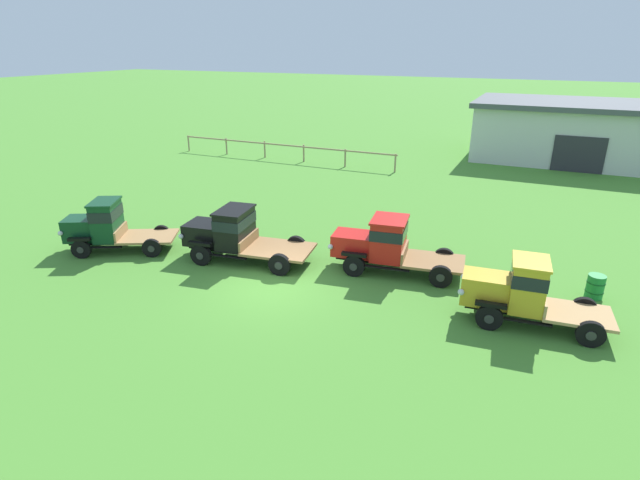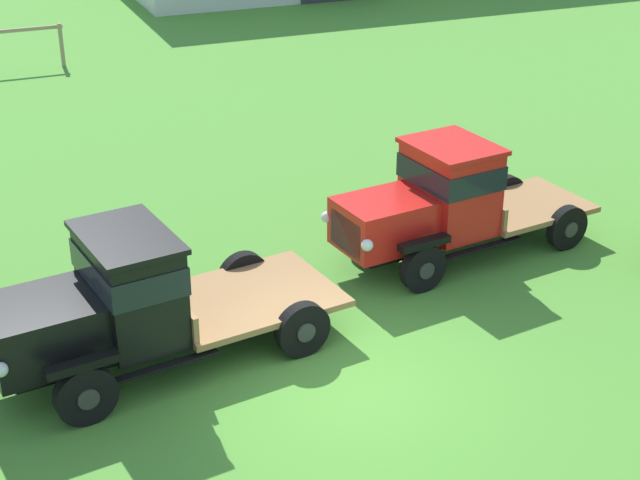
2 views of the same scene
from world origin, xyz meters
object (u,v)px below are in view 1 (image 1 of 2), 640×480
vintage_truck_second_in_line (233,233)px  oil_drum_beside_row (595,287)px  vintage_truck_far_side (520,291)px  vintage_truck_midrow_center (384,244)px  farm_shed (627,134)px  vintage_truck_foreground_near (106,226)px

vintage_truck_second_in_line → oil_drum_beside_row: (13.12, 2.29, -0.66)m
vintage_truck_far_side → oil_drum_beside_row: vintage_truck_far_side is taller
oil_drum_beside_row → vintage_truck_second_in_line: bearing=-170.1°
vintage_truck_second_in_line → vintage_truck_midrow_center: vintage_truck_midrow_center is taller
vintage_truck_second_in_line → vintage_truck_midrow_center: (5.85, 1.43, 0.01)m
farm_shed → vintage_truck_foreground_near: farm_shed is taller
farm_shed → oil_drum_beside_row: 23.86m
farm_shed → vintage_truck_midrow_center: farm_shed is taller
oil_drum_beside_row → farm_shed: bearing=83.2°
vintage_truck_second_in_line → vintage_truck_far_side: vintage_truck_far_side is taller
vintage_truck_far_side → oil_drum_beside_row: bearing=50.6°
vintage_truck_far_side → oil_drum_beside_row: size_ratio=5.47×
vintage_truck_midrow_center → oil_drum_beside_row: size_ratio=6.19×
vintage_truck_foreground_near → vintage_truck_far_side: bearing=3.4°
vintage_truck_foreground_near → farm_shed: bearing=52.2°
farm_shed → oil_drum_beside_row: size_ratio=24.93×
oil_drum_beside_row → vintage_truck_far_side: bearing=-129.4°
farm_shed → oil_drum_beside_row: (-2.81, -23.63, -1.72)m
farm_shed → vintage_truck_far_side: (-5.12, -26.44, -1.05)m
vintage_truck_foreground_near → oil_drum_beside_row: bearing=11.6°
vintage_truck_midrow_center → vintage_truck_foreground_near: bearing=-165.4°
vintage_truck_foreground_near → vintage_truck_midrow_center: (11.15, 2.90, 0.01)m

